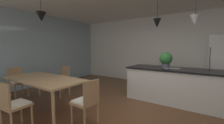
% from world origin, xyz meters
% --- Properties ---
extents(ground_plane, '(10.00, 8.40, 0.04)m').
position_xyz_m(ground_plane, '(0.00, 0.00, -0.02)').
color(ground_plane, brown).
extents(wall_back_kitchen, '(10.00, 0.12, 2.70)m').
position_xyz_m(wall_back_kitchen, '(0.00, 3.26, 1.35)').
color(wall_back_kitchen, white).
rests_on(wall_back_kitchen, ground_plane).
extents(window_wall_left_glazing, '(0.06, 8.40, 2.70)m').
position_xyz_m(window_wall_left_glazing, '(-4.06, 0.00, 1.35)').
color(window_wall_left_glazing, '#9EB7C6').
rests_on(window_wall_left_glazing, ground_plane).
extents(dining_table, '(2.06, 0.94, 0.73)m').
position_xyz_m(dining_table, '(-1.90, -0.72, 0.67)').
color(dining_table, tan).
rests_on(dining_table, ground_plane).
extents(chair_kitchen_end, '(0.41, 0.41, 0.87)m').
position_xyz_m(chair_kitchen_end, '(-0.50, -0.72, 0.47)').
color(chair_kitchen_end, '#A87F56').
rests_on(chair_kitchen_end, ground_plane).
extents(chair_near_right, '(0.43, 0.43, 0.87)m').
position_xyz_m(chair_near_right, '(-1.43, -1.56, 0.47)').
color(chair_near_right, '#A87F56').
rests_on(chair_near_right, ground_plane).
extents(chair_window_end, '(0.41, 0.41, 0.87)m').
position_xyz_m(chair_window_end, '(-3.30, -0.72, 0.47)').
color(chair_window_end, '#A87F56').
rests_on(chair_window_end, ground_plane).
extents(chair_far_left, '(0.42, 0.42, 0.87)m').
position_xyz_m(chair_far_left, '(-2.37, 0.12, 0.47)').
color(chair_far_left, '#A87F56').
rests_on(chair_far_left, ground_plane).
extents(kitchen_island, '(2.34, 0.91, 0.91)m').
position_xyz_m(kitchen_island, '(0.52, 1.46, 0.46)').
color(kitchen_island, silver).
rests_on(kitchen_island, ground_plane).
extents(refrigerator, '(0.66, 0.67, 1.83)m').
position_xyz_m(refrigerator, '(1.61, 2.86, 0.91)').
color(refrigerator, silver).
rests_on(refrigerator, ground_plane).
extents(pendant_over_table, '(0.21, 0.21, 0.67)m').
position_xyz_m(pendant_over_table, '(-1.87, -0.73, 2.14)').
color(pendant_over_table, black).
extents(pendant_over_island_main, '(0.21, 0.21, 0.71)m').
position_xyz_m(pendant_over_island_main, '(0.07, 1.46, 2.12)').
color(pendant_over_island_main, black).
extents(pendant_over_island_aux, '(0.25, 0.25, 0.73)m').
position_xyz_m(pendant_over_island_aux, '(0.98, 1.46, 2.10)').
color(pendant_over_island_aux, black).
extents(potted_plant_on_island, '(0.34, 0.34, 0.42)m').
position_xyz_m(potted_plant_on_island, '(0.33, 1.46, 1.13)').
color(potted_plant_on_island, '#4C4C51').
rests_on(potted_plant_on_island, kitchen_island).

